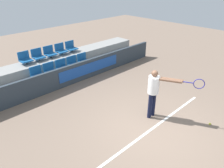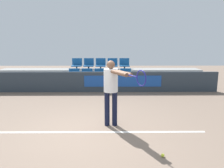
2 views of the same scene
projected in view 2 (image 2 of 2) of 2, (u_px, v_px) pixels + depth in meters
The scene contains 17 objects.
ground_plane at pixel (90, 133), 5.12m from camera, with size 30.00×30.00×0.00m, color #7A6656.
court_baseline at pixel (91, 132), 5.19m from camera, with size 5.45×0.08×0.01m.
barrier_wall at pixel (100, 82), 9.34m from camera, with size 10.15×0.14×0.87m.
bleacher_tier_front at pixel (100, 85), 9.93m from camera, with size 9.75×0.96×0.40m.
bleacher_tier_middle at pixel (101, 77), 10.83m from camera, with size 9.75×0.96×0.80m.
stadium_chair_0 at pixel (74, 75), 9.96m from camera, with size 0.49×0.43×0.52m.
stadium_chair_1 at pixel (87, 75), 9.96m from camera, with size 0.49×0.43×0.52m.
stadium_chair_2 at pixel (100, 75), 9.97m from camera, with size 0.49×0.43×0.52m.
stadium_chair_3 at pixel (113, 75), 9.97m from camera, with size 0.49×0.43×0.52m.
stadium_chair_4 at pixel (126, 75), 9.98m from camera, with size 0.49×0.43×0.52m.
stadium_chair_5 at pixel (77, 64), 10.82m from camera, with size 0.49×0.43×0.52m.
stadium_chair_6 at pixel (89, 64), 10.83m from camera, with size 0.49×0.43×0.52m.
stadium_chair_7 at pixel (101, 64), 10.84m from camera, with size 0.49×0.43×0.52m.
stadium_chair_8 at pixel (113, 64), 10.84m from camera, with size 0.49×0.43×0.52m.
stadium_chair_9 at pixel (124, 64), 10.85m from camera, with size 0.49×0.43×0.52m.
tennis_player at pixel (112, 86), 5.36m from camera, with size 0.84×1.48×1.67m.
tennis_ball at pixel (163, 155), 4.07m from camera, with size 0.07×0.07×0.07m.
Camera 2 is at (0.46, -4.81, 2.11)m, focal length 35.00 mm.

